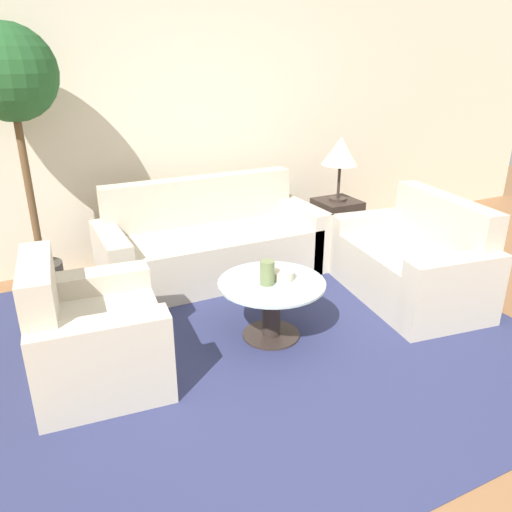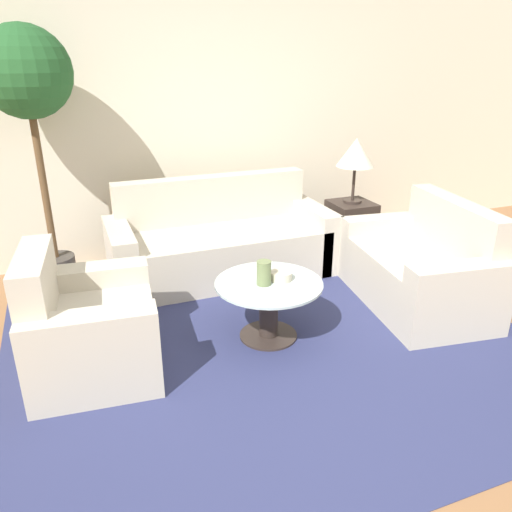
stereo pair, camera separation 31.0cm
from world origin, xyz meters
TOP-DOWN VIEW (x-y plane):
  - ground_plane at (0.00, 0.00)m, footprint 14.00×14.00m
  - wall_back at (0.00, 2.81)m, footprint 10.00×0.06m
  - rug at (0.06, 0.82)m, footprint 3.68×3.36m
  - sofa_main at (0.10, 2.08)m, footprint 2.04×0.84m
  - armchair at (-1.21, 0.89)m, footprint 0.86×0.98m
  - loveseat at (1.47, 0.88)m, footprint 0.98×1.45m
  - coffee_table at (0.06, 0.82)m, footprint 0.77×0.77m
  - side_table at (1.49, 2.06)m, footprint 0.41×0.41m
  - table_lamp at (1.49, 2.06)m, footprint 0.37×0.37m
  - potted_plant at (-1.36, 2.32)m, footprint 0.71×0.71m
  - vase at (0.01, 0.80)m, footprint 0.10×0.10m
  - bowl at (0.15, 0.83)m, footprint 0.16×0.16m

SIDE VIEW (x-z plane):
  - ground_plane at x=0.00m, z-range 0.00..0.00m
  - rug at x=0.06m, z-range 0.00..0.01m
  - side_table at x=1.49m, z-range 0.00..0.55m
  - coffee_table at x=0.06m, z-range 0.06..0.51m
  - armchair at x=-1.21m, z-range -0.14..0.71m
  - loveseat at x=1.47m, z-range -0.14..0.72m
  - sofa_main at x=0.10m, z-range -0.15..0.73m
  - bowl at x=0.15m, z-range 0.44..0.50m
  - vase at x=0.01m, z-range 0.44..0.62m
  - table_lamp at x=1.49m, z-range 0.72..1.36m
  - wall_back at x=0.00m, z-range 0.00..2.60m
  - potted_plant at x=-1.36m, z-range 0.59..2.77m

